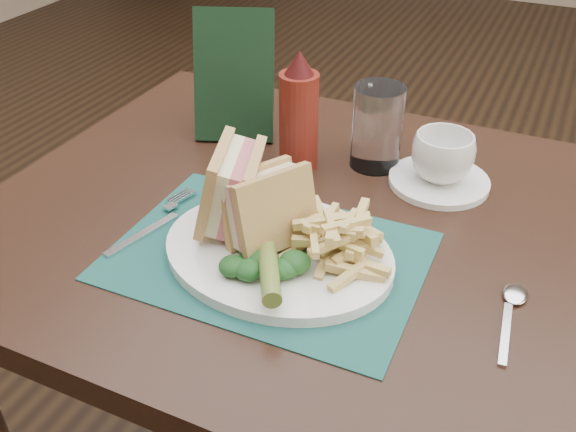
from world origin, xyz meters
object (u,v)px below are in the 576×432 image
(drinking_glass, at_px, (377,127))
(check_presenter, at_px, (234,76))
(table_main, at_px, (303,391))
(placemat, at_px, (268,256))
(sandwich_half_a, at_px, (215,186))
(sandwich_half_b, at_px, (259,200))
(ketchup_bottle, at_px, (299,110))
(coffee_cup, at_px, (443,157))
(saucer, at_px, (439,181))
(plate, at_px, (278,253))

(drinking_glass, xyz_separation_m, check_presenter, (-0.25, 0.00, 0.04))
(check_presenter, bearing_deg, table_main, -61.02)
(placemat, height_order, sandwich_half_a, sandwich_half_a)
(sandwich_half_a, bearing_deg, drinking_glass, 45.67)
(sandwich_half_b, bearing_deg, drinking_glass, 106.37)
(placemat, xyz_separation_m, ketchup_bottle, (-0.06, 0.23, 0.09))
(sandwich_half_b, relative_size, coffee_cup, 1.15)
(table_main, bearing_deg, ketchup_bottle, 119.15)
(coffee_cup, relative_size, ketchup_bottle, 0.49)
(placemat, distance_m, drinking_glass, 0.29)
(saucer, distance_m, check_presenter, 0.37)
(sandwich_half_a, relative_size, coffee_cup, 1.26)
(placemat, distance_m, ketchup_bottle, 0.26)
(saucer, height_order, coffee_cup, coffee_cup)
(drinking_glass, bearing_deg, sandwich_half_a, -116.06)
(placemat, relative_size, sandwich_half_b, 3.69)
(placemat, bearing_deg, sandwich_half_a, 168.38)
(drinking_glass, distance_m, check_presenter, 0.25)
(saucer, distance_m, drinking_glass, 0.12)
(plate, distance_m, ketchup_bottle, 0.26)
(plate, bearing_deg, ketchup_bottle, 111.75)
(sandwich_half_a, xyz_separation_m, sandwich_half_b, (0.06, 0.00, -0.00))
(sandwich_half_a, distance_m, saucer, 0.35)
(drinking_glass, relative_size, ketchup_bottle, 0.70)
(table_main, height_order, drinking_glass, drinking_glass)
(table_main, height_order, check_presenter, check_presenter)
(placemat, xyz_separation_m, check_presenter, (-0.20, 0.29, 0.10))
(saucer, xyz_separation_m, ketchup_bottle, (-0.22, -0.03, 0.09))
(placemat, height_order, ketchup_bottle, ketchup_bottle)
(ketchup_bottle, bearing_deg, plate, -72.04)
(plate, relative_size, drinking_glass, 2.31)
(table_main, height_order, ketchup_bottle, ketchup_bottle)
(table_main, xyz_separation_m, plate, (0.01, -0.11, 0.38))
(sandwich_half_a, distance_m, ketchup_bottle, 0.22)
(sandwich_half_b, bearing_deg, coffee_cup, 85.48)
(sandwich_half_b, relative_size, drinking_glass, 0.81)
(plate, distance_m, saucer, 0.30)
(placemat, bearing_deg, sandwich_half_b, 138.69)
(saucer, distance_m, coffee_cup, 0.04)
(coffee_cup, xyz_separation_m, drinking_glass, (-0.11, 0.02, 0.02))
(coffee_cup, distance_m, ketchup_bottle, 0.22)
(coffee_cup, relative_size, check_presenter, 0.43)
(sandwich_half_b, xyz_separation_m, ketchup_bottle, (-0.04, 0.21, 0.02))
(sandwich_half_b, distance_m, coffee_cup, 0.31)
(saucer, bearing_deg, table_main, -134.51)
(plate, bearing_deg, placemat, -170.86)
(placemat, xyz_separation_m, saucer, (0.15, 0.27, 0.00))
(sandwich_half_a, bearing_deg, sandwich_half_b, -17.32)
(placemat, height_order, sandwich_half_b, sandwich_half_b)
(plate, relative_size, sandwich_half_b, 2.84)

